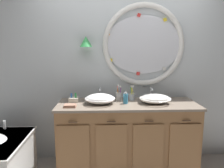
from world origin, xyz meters
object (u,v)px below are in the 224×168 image
Objects in this scene: sink_basin_right at (155,99)px; toiletry_basket at (74,99)px; toothbrush_holder_right at (132,96)px; folded_hand_towel at (70,106)px; sink_basin_left at (100,99)px; soap_dispenser at (126,98)px; toothbrush_holder_left at (119,96)px.

sink_basin_right is 1.07m from toiletry_basket.
folded_hand_towel is at bearing -158.49° from toothbrush_holder_right.
sink_basin_right is at bearing -33.10° from toothbrush_holder_right.
toiletry_basket is (-1.06, 0.12, -0.03)m from sink_basin_right.
soap_dispenser reaches higher than sink_basin_left.
toiletry_basket is (0.01, 0.26, 0.02)m from folded_hand_towel.
toothbrush_holder_left is at bearing 7.74° from toiletry_basket.
toothbrush_holder_left is at bearing 109.56° from soap_dispenser.
toothbrush_holder_left is 0.61m from toiletry_basket.
sink_basin_left is 1.89× the size of toothbrush_holder_right.
sink_basin_left is 0.37m from toiletry_basket.
toothbrush_holder_right is 1.30× the size of soap_dispenser.
toothbrush_holder_left reaches higher than sink_basin_right.
soap_dispenser is at bearing -70.44° from toothbrush_holder_left.
toiletry_basket is at bearing 87.75° from folded_hand_towel.
sink_basin_left is at bearing -141.21° from toothbrush_holder_left.
folded_hand_towel is at bearing -159.64° from sink_basin_left.
sink_basin_left reaches higher than toiletry_basket.
sink_basin_left is 2.46× the size of soap_dispenser.
toothbrush_holder_left is at bearing 28.78° from folded_hand_towel.
folded_hand_towel is 1.21× the size of toiletry_basket.
toothbrush_holder_right reaches higher than soap_dispenser.
toiletry_basket reaches higher than folded_hand_towel.
toothbrush_holder_left is at bearing 38.79° from sink_basin_left.
soap_dispenser is at bearing -179.57° from sink_basin_right.
soap_dispenser is at bearing -0.51° from sink_basin_left.
soap_dispenser is (0.33, -0.00, 0.00)m from sink_basin_left.
sink_basin_left reaches higher than sink_basin_right.
toiletry_basket is at bearing 173.47° from sink_basin_right.
soap_dispenser is 1.06× the size of folded_hand_towel.
folded_hand_towel is at bearing -169.20° from soap_dispenser.
toiletry_basket is at bearing -175.78° from toothbrush_holder_right.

